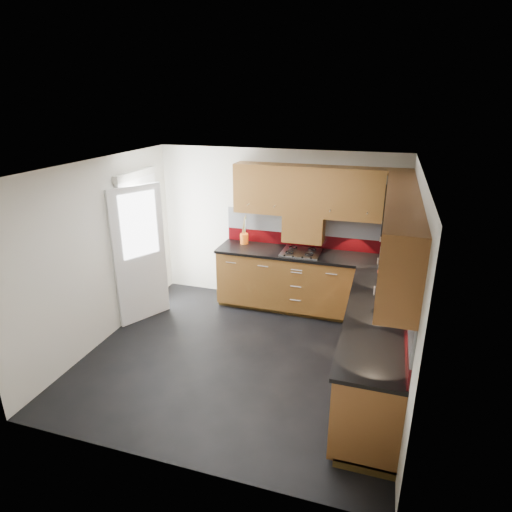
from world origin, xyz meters
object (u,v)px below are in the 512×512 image
(gas_hob, at_px, (301,252))
(toaster, at_px, (392,254))
(utensil_pot, at_px, (244,237))
(food_processor, at_px, (386,270))

(gas_hob, distance_m, toaster, 1.29)
(gas_hob, height_order, utensil_pot, utensil_pot)
(utensil_pot, height_order, food_processor, utensil_pot)
(utensil_pot, relative_size, toaster, 1.39)
(utensil_pot, distance_m, toaster, 2.23)
(gas_hob, relative_size, utensil_pot, 1.23)
(utensil_pot, xyz_separation_m, toaster, (2.22, -0.10, -0.00))
(utensil_pot, xyz_separation_m, food_processor, (2.15, -0.83, 0.03))
(gas_hob, xyz_separation_m, utensil_pot, (-0.94, 0.18, 0.09))
(gas_hob, distance_m, utensil_pot, 0.96)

